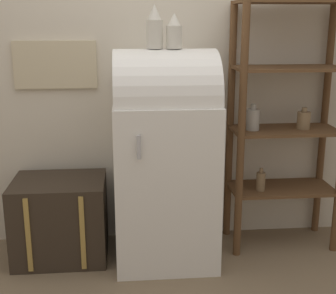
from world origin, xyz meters
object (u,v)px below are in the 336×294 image
object	(u,v)px
suitcase_trunk	(61,219)
vase_left	(154,28)
refrigerator	(165,153)
vase_center	(174,32)

from	to	relation	value
suitcase_trunk	vase_left	size ratio (longest dim) A/B	2.31
refrigerator	vase_left	size ratio (longest dim) A/B	5.30
suitcase_trunk	vase_center	size ratio (longest dim) A/B	2.86
suitcase_trunk	vase_left	distance (m)	1.38
refrigerator	suitcase_trunk	bearing A→B (deg)	176.10
refrigerator	suitcase_trunk	distance (m)	0.83
vase_left	refrigerator	bearing A→B (deg)	2.69
suitcase_trunk	vase_center	world-z (taller)	vase_center
refrigerator	vase_left	bearing A→B (deg)	-177.31
refrigerator	vase_center	bearing A→B (deg)	-11.61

